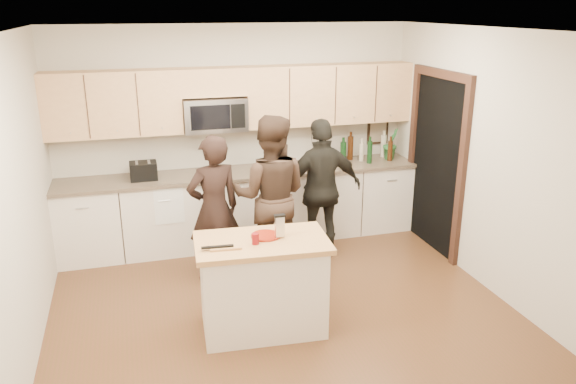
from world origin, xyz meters
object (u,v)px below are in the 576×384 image
object	(u,v)px
island	(263,285)
woman_left	(214,209)
toaster	(143,171)
woman_center	(270,196)
woman_right	(322,190)

from	to	relation	value
island	woman_left	size ratio (longest dim) A/B	0.76
island	woman_left	world-z (taller)	woman_left
toaster	woman_left	size ratio (longest dim) A/B	0.19
island	toaster	bearing A→B (deg)	118.70
island	woman_center	size ratio (longest dim) A/B	0.69
woman_center	toaster	bearing A→B (deg)	-15.54
toaster	woman_left	world-z (taller)	woman_left
toaster	woman_right	size ratio (longest dim) A/B	0.19
toaster	woman_left	bearing A→B (deg)	-53.75
woman_left	woman_center	world-z (taller)	woman_center
toaster	woman_right	bearing A→B (deg)	-18.80
island	woman_right	xyz separation A→B (m)	(1.06, 1.39, 0.39)
toaster	woman_right	distance (m)	2.12
woman_right	woman_left	bearing A→B (deg)	8.07
woman_left	woman_center	xyz separation A→B (m)	(0.63, 0.03, 0.09)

